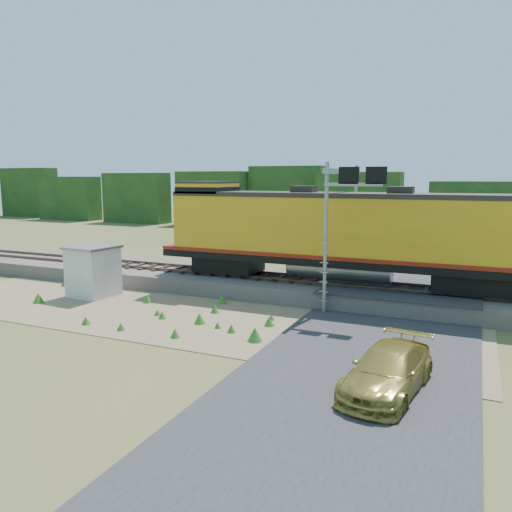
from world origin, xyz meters
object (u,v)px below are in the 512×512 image
at_px(locomotive, 334,232).
at_px(signal_gantry, 346,199).
at_px(car, 388,370).
at_px(shed, 93,271).

distance_m(locomotive, signal_gantry, 1.92).
bearing_deg(locomotive, signal_gantry, -42.62).
xyz_separation_m(locomotive, car, (4.32, -10.06, -2.70)).
height_order(locomotive, car, locomotive).
relative_size(locomotive, shed, 7.23).
bearing_deg(car, shed, 168.06).
xyz_separation_m(signal_gantry, car, (3.62, -9.41, -4.36)).
relative_size(shed, signal_gantry, 0.39).
height_order(signal_gantry, car, signal_gantry).
bearing_deg(car, signal_gantry, 119.05).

